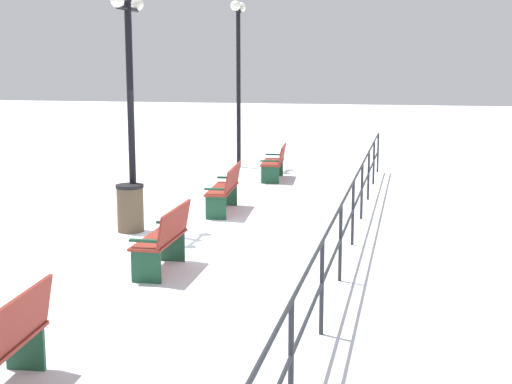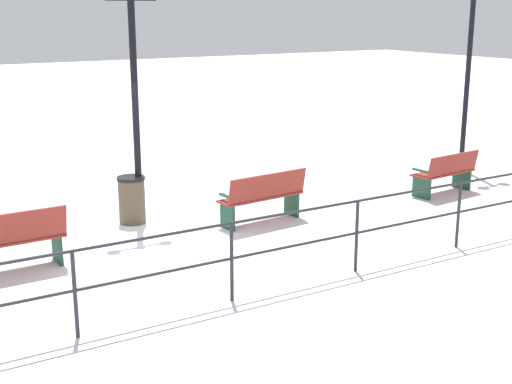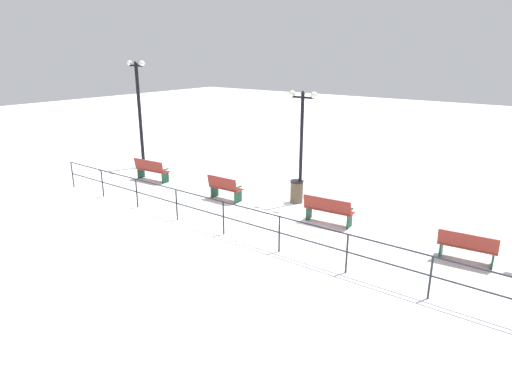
# 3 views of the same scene
# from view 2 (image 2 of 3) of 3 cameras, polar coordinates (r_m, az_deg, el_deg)

# --- Properties ---
(ground_plane) EXTENTS (80.00, 80.00, 0.00)m
(ground_plane) POSITION_cam_2_polar(r_m,az_deg,el_deg) (11.67, -8.47, -4.14)
(ground_plane) COLOR white
(ground_plane) RESTS_ON ground
(bench_nearest) EXTENTS (0.70, 1.53, 0.89)m
(bench_nearest) POSITION_cam_2_polar(r_m,az_deg,el_deg) (14.97, 15.16, 1.53)
(bench_nearest) COLOR maroon
(bench_nearest) RESTS_ON ground
(bench_second) EXTENTS (0.64, 1.67, 0.94)m
(bench_second) POSITION_cam_2_polar(r_m,az_deg,el_deg) (12.46, 0.59, -0.33)
(bench_second) COLOR maroon
(bench_second) RESTS_ON ground
(bench_third) EXTENTS (0.55, 1.37, 0.96)m
(bench_third) POSITION_cam_2_polar(r_m,az_deg,el_deg) (10.76, -18.77, -3.67)
(bench_third) COLOR maroon
(bench_third) RESTS_ON ground
(lamppost_near) EXTENTS (0.28, 0.93, 4.63)m
(lamppost_near) POSITION_cam_2_polar(r_m,az_deg,el_deg) (17.08, 17.06, 12.36)
(lamppost_near) COLOR black
(lamppost_near) RESTS_ON ground
(lamppost_middle) EXTENTS (0.24, 1.13, 4.13)m
(lamppost_middle) POSITION_cam_2_polar(r_m,az_deg,el_deg) (12.36, -9.90, 9.85)
(lamppost_middle) COLOR black
(lamppost_middle) RESTS_ON ground
(waterfront_railing) EXTENTS (0.05, 16.63, 1.09)m
(waterfront_railing) POSITION_cam_2_polar(r_m,az_deg,el_deg) (9.12, -1.99, -4.54)
(waterfront_railing) COLOR #26282D
(waterfront_railing) RESTS_ON ground
(trash_bin) EXTENTS (0.49, 0.49, 0.85)m
(trash_bin) POSITION_cam_2_polar(r_m,az_deg,el_deg) (12.72, -10.05, -0.61)
(trash_bin) COLOR brown
(trash_bin) RESTS_ON ground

